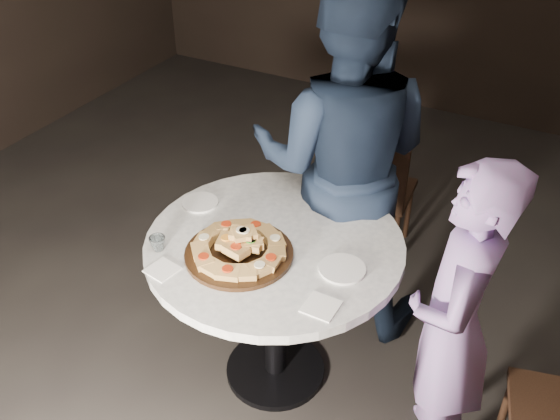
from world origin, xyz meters
The scene contains 12 objects.
floor centered at (0.00, 0.00, 0.00)m, with size 7.00×7.00×0.00m, color black.
table centered at (0.06, 0.13, 0.69)m, with size 1.33×1.33×0.85m.
serving_board centered at (-0.02, -0.03, 0.86)m, with size 0.46×0.46×0.02m, color black.
focaccia_pile centered at (-0.02, -0.03, 0.90)m, with size 0.41×0.41×0.11m.
plate_left centered at (-0.39, 0.21, 0.85)m, with size 0.17×0.17×0.01m, color white.
plate_right centered at (0.40, 0.09, 0.86)m, with size 0.19×0.19×0.01m, color white.
water_glass centered at (-0.35, -0.16, 0.88)m, with size 0.07×0.07×0.07m, color silver.
napkin_near centered at (-0.25, -0.26, 0.85)m, with size 0.12×0.12×0.01m, color white.
napkin_far centered at (0.41, -0.15, 0.85)m, with size 0.13×0.13×0.01m, color white.
chair_far centered at (0.12, 1.27, 0.48)m, with size 0.43×0.44×0.84m.
diner_navy centered at (0.12, 0.72, 0.96)m, with size 0.93×0.72×1.91m, color #141E31.
diner_teal centered at (0.86, 0.11, 0.74)m, with size 0.54×0.35×1.48m, color #8469A9.
Camera 1 is at (1.09, -1.75, 2.51)m, focal length 40.00 mm.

